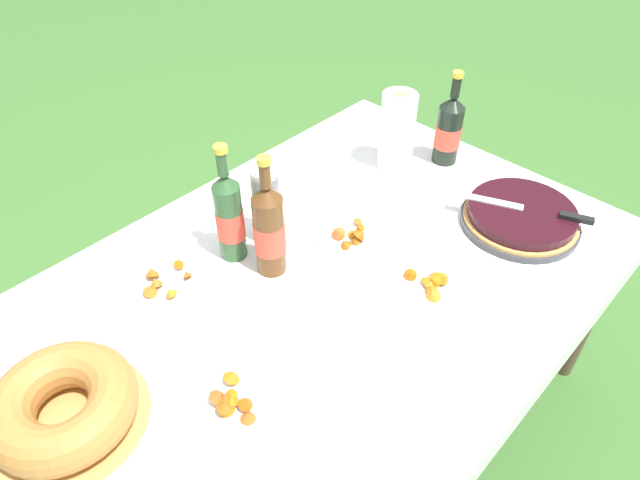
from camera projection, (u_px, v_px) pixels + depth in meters
ground_plane at (318, 426)px, 1.90m from camera, size 16.00×16.00×0.00m
garden_table at (318, 301)px, 1.49m from camera, size 1.67×1.10×0.67m
tablecloth at (318, 289)px, 1.46m from camera, size 1.68×1.11×0.10m
berry_tart at (521, 217)px, 1.62m from camera, size 0.33×0.33×0.06m
serving_knife at (534, 210)px, 1.58m from camera, size 0.17×0.36×0.01m
bundt_cake at (63, 406)px, 1.13m from camera, size 0.33×0.33×0.10m
cup_stack at (266, 205)px, 1.52m from camera, size 0.07×0.07×0.23m
cider_bottle_green at (229, 216)px, 1.46m from camera, size 0.07×0.07×0.34m
cider_bottle_amber at (269, 230)px, 1.41m from camera, size 0.08×0.08×0.34m
juice_bottle_red at (449, 130)px, 1.81m from camera, size 0.08×0.08×0.31m
snack_plate_near at (432, 285)px, 1.44m from camera, size 0.21×0.21×0.05m
snack_plate_left at (166, 281)px, 1.45m from camera, size 0.22×0.22×0.05m
snack_plate_right at (350, 236)px, 1.58m from camera, size 0.19×0.19×0.06m
snack_plate_far at (232, 403)px, 1.18m from camera, size 0.21×0.21×0.06m
paper_towel_roll at (397, 131)px, 1.78m from camera, size 0.11×0.11×0.25m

